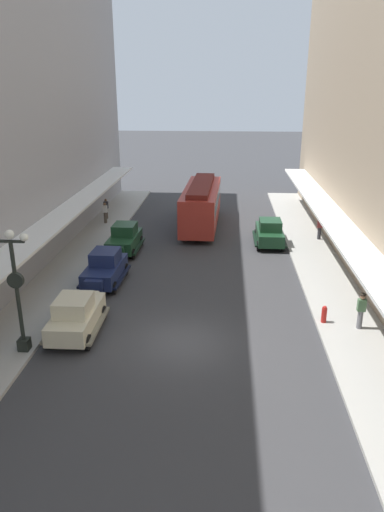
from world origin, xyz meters
name	(u,v)px	position (x,y,z in m)	size (l,w,h in m)	color
ground_plane	(182,342)	(0.00, 0.00, 0.00)	(200.00, 200.00, 0.00)	#38383A
sidewalk_left	(13,335)	(-7.50, 0.00, 0.07)	(3.00, 60.00, 0.15)	#A8A59E
sidewalk_right	(360,347)	(7.50, 0.00, 0.07)	(3.00, 60.00, 0.15)	#A8A59E
parked_car_0	(270,232)	(4.81, 13.69, 0.94)	(2.15, 4.26, 1.84)	#193D23
parked_car_1	(76,314)	(-4.72, 0.45, 0.94)	(2.18, 4.28, 1.84)	beige
parked_car_2	(124,238)	(-4.87, 11.57, 0.94)	(2.20, 4.28, 1.84)	#193D23
parked_car_3	(105,267)	(-4.85, 6.21, 0.94)	(2.23, 4.29, 1.84)	#19234C
streetcar	(201,203)	(-0.11, 17.74, 1.90)	(2.77, 9.67, 3.46)	#A52D23
lamp_post_with_clock	(16,286)	(-6.40, -1.30, 2.99)	(1.42, 0.44, 5.16)	black
fire_hydrant	(324,314)	(6.35, 2.03, 0.56)	(0.24, 0.24, 0.82)	#B21E19
pedestrian_0	(106,208)	(-7.93, 19.16, 0.99)	(0.36, 0.24, 1.64)	#4C4238
pedestrian_1	(105,213)	(-7.70, 17.86, 0.99)	(0.36, 0.24, 1.64)	#4C4238
pedestrian_2	(320,227)	(8.39, 14.76, 1.01)	(0.36, 0.28, 1.67)	#2D2D33
pedestrian_3	(361,311)	(7.83, 1.56, 1.01)	(0.36, 0.28, 1.67)	slate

